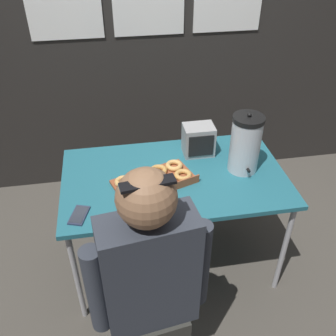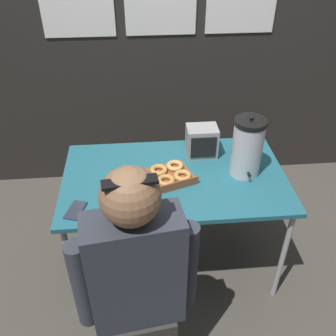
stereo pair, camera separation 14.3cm
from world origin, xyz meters
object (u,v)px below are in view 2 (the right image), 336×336
coffee_urn (247,147)px  space_heater (202,141)px  donut_box (154,179)px  cell_phone (76,210)px  person_seated (138,291)px

coffee_urn → space_heater: (-0.22, 0.21, -0.08)m
donut_box → cell_phone: bearing=-172.1°
cell_phone → coffee_urn: bearing=32.9°
space_heater → cell_phone: bearing=-147.7°
coffee_urn → space_heater: bearing=136.7°
cell_phone → space_heater: space_heater is taller
cell_phone → person_seated: size_ratio=0.12×
donut_box → cell_phone: 0.47m
person_seated → coffee_urn: bearing=-140.2°
coffee_urn → space_heater: coffee_urn is taller
space_heater → coffee_urn: bearing=-43.3°
donut_box → space_heater: 0.42m
space_heater → person_seated: size_ratio=0.15×
donut_box → space_heater: bearing=20.6°
cell_phone → space_heater: size_ratio=0.81×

